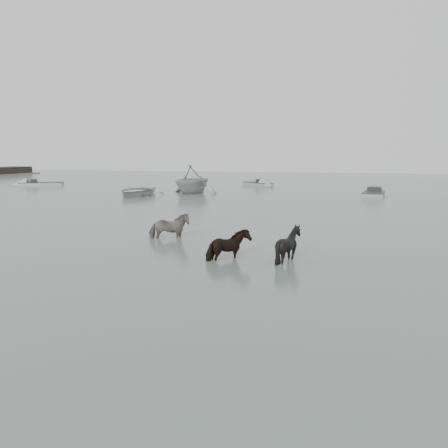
{
  "coord_description": "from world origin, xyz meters",
  "views": [
    {
      "loc": [
        4.0,
        -14.71,
        3.44
      ],
      "look_at": [
        0.27,
        0.05,
        1.0
      ],
      "focal_mm": 35.0,
      "sensor_mm": 36.0,
      "label": 1
    }
  ],
  "objects_px": {
    "pony_pinto": "(169,221)",
    "pony_black": "(289,240)",
    "pony_dark": "(229,240)",
    "rowboat_lead": "(137,189)"
  },
  "relations": [
    {
      "from": "pony_dark",
      "to": "pony_black",
      "type": "relative_size",
      "value": 0.93
    },
    {
      "from": "pony_pinto",
      "to": "pony_black",
      "type": "bearing_deg",
      "value": -136.65
    },
    {
      "from": "pony_pinto",
      "to": "rowboat_lead",
      "type": "distance_m",
      "value": 19.44
    },
    {
      "from": "pony_pinto",
      "to": "rowboat_lead",
      "type": "relative_size",
      "value": 0.34
    },
    {
      "from": "rowboat_lead",
      "to": "pony_dark",
      "type": "bearing_deg",
      "value": -58.93
    },
    {
      "from": "pony_dark",
      "to": "pony_black",
      "type": "distance_m",
      "value": 1.94
    },
    {
      "from": "pony_black",
      "to": "pony_dark",
      "type": "bearing_deg",
      "value": 72.75
    },
    {
      "from": "pony_pinto",
      "to": "pony_black",
      "type": "distance_m",
      "value": 5.81
    },
    {
      "from": "pony_pinto",
      "to": "pony_dark",
      "type": "xyz_separation_m",
      "value": [
        3.27,
        -2.96,
        -0.06
      ]
    },
    {
      "from": "pony_dark",
      "to": "rowboat_lead",
      "type": "xyz_separation_m",
      "value": [
        -12.75,
        19.93,
        -0.13
      ]
    }
  ]
}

